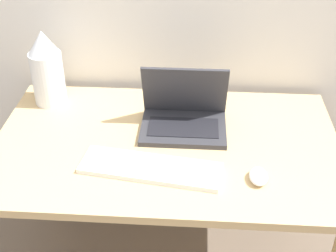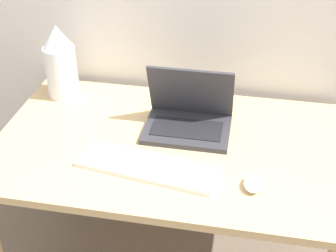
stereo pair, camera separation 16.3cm
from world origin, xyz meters
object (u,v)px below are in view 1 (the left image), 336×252
laptop (184,115)px  keyboard (151,168)px  mouse (258,176)px  vase (47,68)px

laptop → keyboard: 0.30m
keyboard → mouse: (0.36, -0.03, 0.01)m
laptop → mouse: (0.26, -0.30, -0.04)m
vase → keyboard: bearing=-43.0°
laptop → keyboard: (-0.10, -0.28, -0.04)m
keyboard → vase: 0.65m
laptop → vase: bearing=164.7°
laptop → mouse: laptop is taller
laptop → keyboard: size_ratio=0.65×
mouse → vase: 0.95m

